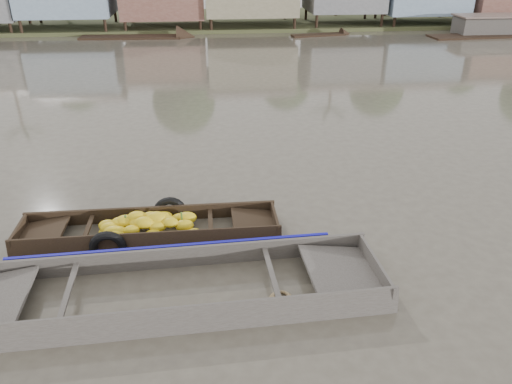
{
  "coord_description": "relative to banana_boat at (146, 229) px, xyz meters",
  "views": [
    {
      "loc": [
        -0.87,
        -9.31,
        5.99
      ],
      "look_at": [
        0.12,
        0.83,
        0.8
      ],
      "focal_mm": 35.0,
      "sensor_mm": 36.0,
      "label": 1
    }
  ],
  "objects": [
    {
      "name": "viewer_boat",
      "position": [
        0.73,
        -2.25,
        -0.1
      ],
      "size": [
        8.04,
        2.44,
        0.64
      ],
      "rotation": [
        0.0,
        0.0,
        0.05
      ],
      "color": "#3F3A35",
      "rests_on": "ground"
    },
    {
      "name": "distant_boats",
      "position": [
        15.45,
        23.5,
        0.05
      ],
      "size": [
        46.78,
        14.31,
        1.38
      ],
      "color": "black",
      "rests_on": "ground"
    },
    {
      "name": "banana_boat",
      "position": [
        0.0,
        0.0,
        0.0
      ],
      "size": [
        5.8,
        1.59,
        0.84
      ],
      "rotation": [
        0.0,
        0.0,
        0.01
      ],
      "color": "black",
      "rests_on": "ground"
    },
    {
      "name": "ground",
      "position": [
        2.39,
        -0.49,
        -0.17
      ],
      "size": [
        120.0,
        120.0,
        0.0
      ],
      "primitive_type": "plane",
      "color": "#4F483C",
      "rests_on": "ground"
    }
  ]
}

